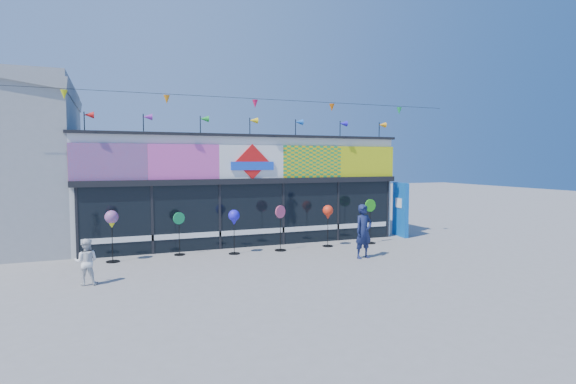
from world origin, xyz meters
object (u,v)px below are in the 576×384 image
spinner_0 (112,221)px  spinner_5 (370,220)px  blue_sign (400,209)px  spinner_4 (328,213)px  child (86,262)px  spinner_2 (234,219)px  spinner_1 (179,232)px  adult_man (364,231)px  spinner_3 (280,227)px

spinner_0 → spinner_5: 9.12m
blue_sign → spinner_4: (-3.82, -0.93, 0.10)m
spinner_5 → child: spinner_5 is taller
spinner_4 → child: spinner_4 is taller
spinner_5 → spinner_2: bearing=180.0°
spinner_4 → spinner_0: bearing=178.9°
spinner_1 → child: (-2.69, -2.79, -0.17)m
spinner_4 → spinner_1: bearing=175.1°
blue_sign → adult_man: (-3.64, -3.13, -0.25)m
spinner_3 → child: 6.49m
spinner_0 → spinner_1: size_ratio=1.12×
spinner_0 → spinner_3: bearing=-2.5°
spinner_3 → adult_man: (2.07, -2.11, 0.03)m
blue_sign → spinner_3: 5.80m
spinner_2 → blue_sign: bearing=7.6°
blue_sign → spinner_5: size_ratio=1.32×
blue_sign → spinner_3: blue_sign is taller
spinner_1 → adult_man: 6.07m
spinner_3 → child: spinner_3 is taller
child → spinner_1: bearing=-123.2°
spinner_2 → spinner_5: (5.29, -0.00, -0.31)m
child → spinner_4: bearing=-152.9°
spinner_1 → spinner_2: size_ratio=0.96×
blue_sign → child: (-11.78, -3.27, -0.53)m
spinner_0 → spinner_3: (5.46, -0.24, -0.45)m
spinner_2 → child: (-4.44, -2.29, -0.61)m
spinner_1 → spinner_3: spinner_3 is taller
spinner_2 → spinner_5: bearing=-0.0°
spinner_1 → adult_man: size_ratio=0.82×
child → spinner_2: bearing=-141.9°
adult_man → child: (-8.15, -0.14, -0.28)m
spinner_2 → spinner_3: 1.68m
spinner_1 → spinner_4: (5.27, -0.45, 0.46)m
spinner_2 → spinner_4: spinner_4 is taller
spinner_4 → adult_man: adult_man is taller
spinner_0 → spinner_5: size_ratio=0.96×
spinner_4 → spinner_2: bearing=-179.2°
blue_sign → spinner_0: blue_sign is taller
spinner_1 → spinner_4: size_ratio=0.94×
spinner_5 → spinner_3: bearing=-179.3°
spinner_1 → spinner_5: 7.05m
spinner_1 → child: bearing=-134.0°
blue_sign → spinner_3: (-5.70, -1.02, -0.28)m
spinner_0 → spinner_4: bearing=-1.1°
spinner_4 → child: (-7.97, -2.34, -0.63)m
blue_sign → spinner_4: blue_sign is taller
blue_sign → spinner_5: bearing=-146.5°
spinner_2 → adult_man: bearing=-30.1°
spinner_0 → spinner_3: spinner_0 is taller
spinner_4 → adult_man: size_ratio=0.87×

